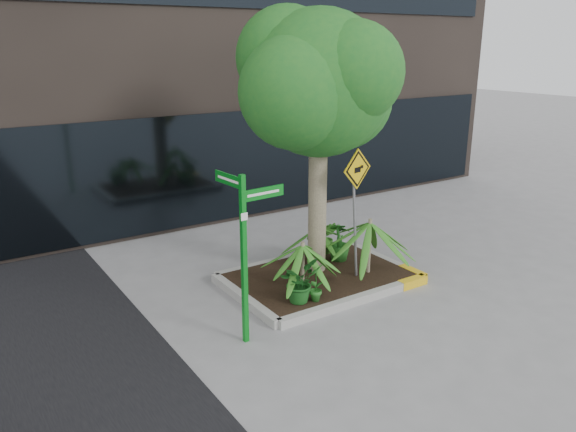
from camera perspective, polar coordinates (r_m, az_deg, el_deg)
ground at (r=10.18m, az=3.29°, el=-7.51°), size 80.00×80.00×0.00m
planter at (r=10.47m, az=3.43°, el=-6.18°), size 3.35×2.36×0.15m
tree at (r=9.90m, az=3.13°, el=13.27°), size 3.26×2.90×4.90m
palm_front at (r=10.31m, az=8.35°, el=-0.65°), size 1.17×1.17×1.30m
palm_left at (r=9.56m, az=1.50°, el=-2.98°), size 0.97×0.97×1.08m
palm_back at (r=10.78m, az=3.06°, el=-1.22°), size 0.84×0.84×0.93m
shrub_a at (r=9.27m, az=1.08°, el=-6.67°), size 0.88×0.88×0.70m
shrub_b at (r=11.02m, az=5.23°, el=-2.58°), size 0.60×0.60×0.77m
shrub_c at (r=9.30m, az=2.84°, el=-6.70°), size 0.49×0.49×0.67m
shrub_d at (r=11.37m, az=4.04°, el=-2.18°), size 0.52×0.52×0.67m
street_sign_post at (r=7.99m, az=-4.43°, el=-2.46°), size 0.76×0.74×2.54m
cattle_sign at (r=9.99m, az=6.94°, el=2.53°), size 0.72×0.23×2.35m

